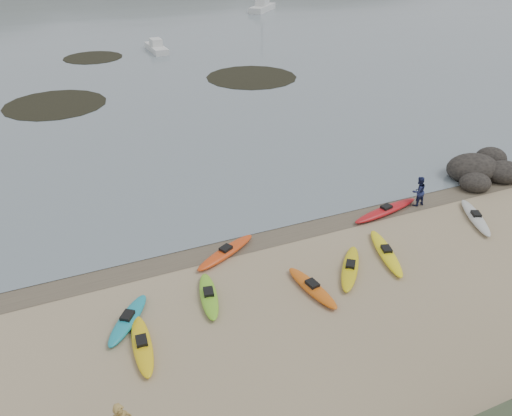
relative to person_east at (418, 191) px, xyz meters
name	(u,v)px	position (x,y,z in m)	size (l,w,h in m)	color
ground	(256,234)	(-9.31, 0.80, -0.85)	(600.00, 600.00, 0.00)	tan
wet_sand	(258,237)	(-9.31, 0.50, -0.85)	(60.00, 60.00, 0.00)	brown
kayaks	(312,262)	(-8.04, -2.64, -0.68)	(20.47, 7.19, 0.34)	red
person_east	(418,191)	(0.00, 0.00, 0.00)	(0.83, 0.65, 1.71)	#1B224F
rock_cluster	(482,173)	(6.05, 1.33, -0.63)	(5.16, 3.77, 1.68)	black
kelp_mats	(148,81)	(-7.98, 30.73, -0.83)	(27.76, 24.15, 0.04)	black
moored_boats	(69,8)	(-10.66, 80.62, -0.28)	(109.52, 76.40, 1.31)	silver
far_hills	(154,8)	(30.07, 194.77, -16.78)	(550.00, 135.00, 80.00)	#384235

